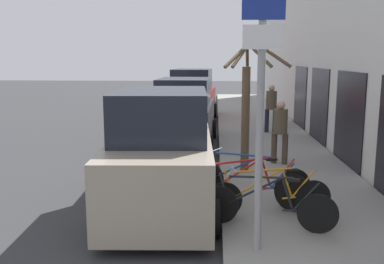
{
  "coord_description": "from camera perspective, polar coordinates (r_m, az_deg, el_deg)",
  "views": [
    {
      "loc": [
        0.87,
        -1.83,
        2.83
      ],
      "look_at": [
        0.4,
        6.81,
        1.32
      ],
      "focal_mm": 40.0,
      "sensor_mm": 36.0,
      "label": 1
    }
  ],
  "objects": [
    {
      "name": "parked_car_0",
      "position": [
        8.07,
        -3.93,
        -3.1
      ],
      "size": [
        2.16,
        4.64,
        2.25
      ],
      "rotation": [
        0.0,
        0.0,
        0.05
      ],
      "color": "gray",
      "rests_on": "ground"
    },
    {
      "name": "building_facade",
      "position": [
        16.12,
        15.91,
        10.87
      ],
      "size": [
        0.23,
        32.0,
        6.5
      ],
      "color": "silver",
      "rests_on": "ground"
    },
    {
      "name": "pedestrian_near",
      "position": [
        11.06,
        11.68,
        0.57
      ],
      "size": [
        0.41,
        0.36,
        1.61
      ],
      "rotation": [
        0.0,
        0.0,
        -0.33
      ],
      "color": "#4C3D2D",
      "rests_on": "sidewalk_curb"
    },
    {
      "name": "bicycle_1",
      "position": [
        7.46,
        10.23,
        -8.34
      ],
      "size": [
        2.14,
        0.45,
        0.85
      ],
      "rotation": [
        0.0,
        0.0,
        1.7
      ],
      "color": "black",
      "rests_on": "sidewalk_curb"
    },
    {
      "name": "parked_car_2",
      "position": [
        19.17,
        0.05,
        4.58
      ],
      "size": [
        2.21,
        4.48,
        2.34
      ],
      "rotation": [
        0.0,
        0.0,
        -0.06
      ],
      "color": "maroon",
      "rests_on": "ground"
    },
    {
      "name": "signpost",
      "position": [
        5.81,
        9.1,
        2.65
      ],
      "size": [
        0.56,
        0.13,
        3.57
      ],
      "color": "#939399",
      "rests_on": "sidewalk_curb"
    },
    {
      "name": "pedestrian_far",
      "position": [
        15.76,
        10.52,
        3.57
      ],
      "size": [
        0.45,
        0.38,
        1.72
      ],
      "rotation": [
        0.0,
        0.0,
        0.15
      ],
      "color": "#1E2338",
      "rests_on": "sidewalk_curb"
    },
    {
      "name": "bicycle_0",
      "position": [
        6.96,
        10.0,
        -9.62
      ],
      "size": [
        2.13,
        0.61,
        0.87
      ],
      "rotation": [
        0.0,
        0.0,
        1.35
      ],
      "color": "black",
      "rests_on": "sidewalk_curb"
    },
    {
      "name": "street_tree",
      "position": [
        10.14,
        7.32,
        3.75
      ],
      "size": [
        1.57,
        1.77,
        3.18
      ],
      "color": "brown",
      "rests_on": "sidewalk_curb"
    },
    {
      "name": "ground_plane",
      "position": [
        13.36,
        -0.66,
        -2.35
      ],
      "size": [
        80.0,
        80.0,
        0.0
      ],
      "primitive_type": "plane",
      "color": "#333335"
    },
    {
      "name": "bicycle_3",
      "position": [
        8.07,
        7.48,
        -6.61
      ],
      "size": [
        2.11,
        1.24,
        0.95
      ],
      "rotation": [
        0.0,
        0.0,
        1.05
      ],
      "color": "black",
      "rests_on": "sidewalk_curb"
    },
    {
      "name": "bicycle_2",
      "position": [
        7.74,
        7.35,
        -7.35
      ],
      "size": [
        2.39,
        0.87,
        0.93
      ],
      "rotation": [
        0.0,
        0.0,
        1.9
      ],
      "color": "black",
      "rests_on": "sidewalk_curb"
    },
    {
      "name": "sidewalk_curb",
      "position": [
        16.16,
        9.25,
        -0.07
      ],
      "size": [
        3.2,
        32.0,
        0.15
      ],
      "color": "gray",
      "rests_on": "ground"
    },
    {
      "name": "parked_car_1",
      "position": [
        13.74,
        -0.98,
        2.22
      ],
      "size": [
        2.05,
        4.5,
        2.19
      ],
      "rotation": [
        0.0,
        0.0,
        -0.03
      ],
      "color": "black",
      "rests_on": "ground"
    }
  ]
}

